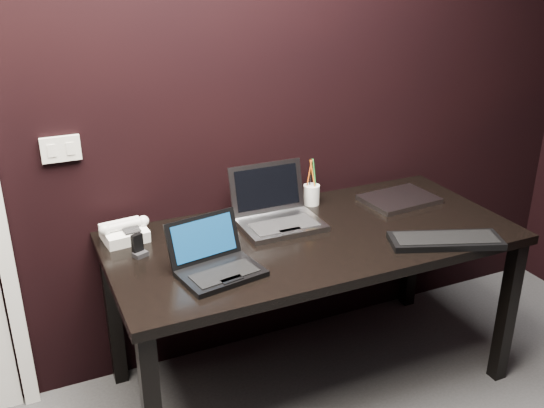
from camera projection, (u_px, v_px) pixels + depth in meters
name	position (u px, v px, depth m)	size (l,w,h in m)	color
wall_back	(209.00, 89.00, 2.53)	(4.00, 4.00, 0.00)	black
wall_switch	(61.00, 149.00, 2.36)	(0.15, 0.02, 0.10)	silver
desk	(313.00, 251.00, 2.56)	(1.70, 0.80, 0.74)	black
netbook	(216.00, 263.00, 2.22)	(0.33, 0.31, 0.19)	black
silver_laptop	(277.00, 214.00, 2.61)	(0.34, 0.31, 0.24)	gray
ext_keyboard	(446.00, 240.00, 2.44)	(0.47, 0.30, 0.03)	black
closed_laptop	(399.00, 199.00, 2.85)	(0.35, 0.26, 0.02)	#9D9DA3
desk_phone	(124.00, 232.00, 2.46)	(0.21, 0.17, 0.10)	white
mobile_phone	(138.00, 248.00, 2.34)	(0.06, 0.06, 0.09)	black
pen_cup	(311.00, 194.00, 2.81)	(0.10, 0.10, 0.22)	white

